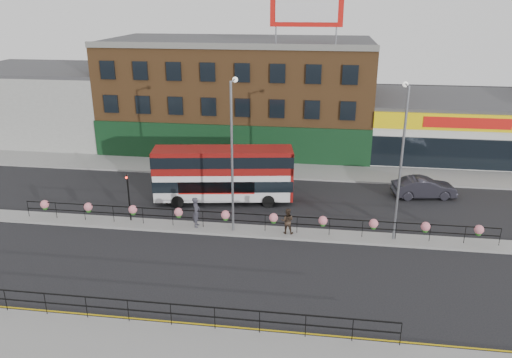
# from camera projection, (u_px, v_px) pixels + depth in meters

# --- Properties ---
(ground) EXTENTS (120.00, 120.00, 0.00)m
(ground) POSITION_uv_depth(u_px,v_px,m) (249.00, 232.00, 31.63)
(ground) COLOR black
(ground) RESTS_ON ground
(north_pavement) EXTENTS (60.00, 4.00, 0.15)m
(north_pavement) POSITION_uv_depth(u_px,v_px,m) (271.00, 170.00, 42.77)
(north_pavement) COLOR gray
(north_pavement) RESTS_ON ground
(median) EXTENTS (60.00, 1.60, 0.15)m
(median) POSITION_uv_depth(u_px,v_px,m) (249.00, 231.00, 31.61)
(median) COLOR gray
(median) RESTS_ON ground
(yellow_line_inner) EXTENTS (60.00, 0.10, 0.01)m
(yellow_line_inner) POSITION_uv_depth(u_px,v_px,m) (217.00, 326.00, 22.61)
(yellow_line_inner) COLOR gold
(yellow_line_inner) RESTS_ON ground
(yellow_line_outer) EXTENTS (60.00, 0.10, 0.01)m
(yellow_line_outer) POSITION_uv_depth(u_px,v_px,m) (216.00, 328.00, 22.44)
(yellow_line_outer) COLOR gold
(yellow_line_outer) RESTS_ON ground
(brick_building) EXTENTS (25.00, 12.21, 10.30)m
(brick_building) POSITION_uv_depth(u_px,v_px,m) (240.00, 93.00, 48.96)
(brick_building) COLOR brown
(brick_building) RESTS_ON ground
(supermarket) EXTENTS (15.00, 12.25, 5.30)m
(supermarket) POSITION_uv_depth(u_px,v_px,m) (448.00, 125.00, 47.14)
(supermarket) COLOR silver
(supermarket) RESTS_ON ground
(warehouse_west) EXTENTS (15.50, 12.00, 7.30)m
(warehouse_west) POSITION_uv_depth(u_px,v_px,m) (49.00, 102.00, 52.15)
(warehouse_west) COLOR #969792
(warehouse_west) RESTS_ON ground
(billboard) EXTENTS (6.00, 0.29, 4.40)m
(billboard) POSITION_uv_depth(u_px,v_px,m) (307.00, 8.00, 40.71)
(billboard) COLOR red
(billboard) RESTS_ON brick_building
(median_railing) EXTENTS (30.04, 0.56, 1.23)m
(median_railing) POSITION_uv_depth(u_px,v_px,m) (249.00, 217.00, 31.28)
(median_railing) COLOR black
(median_railing) RESTS_ON median
(south_railing) EXTENTS (20.04, 0.05, 1.12)m
(south_railing) POSITION_uv_depth(u_px,v_px,m) (171.00, 309.00, 22.17)
(south_railing) COLOR black
(south_railing) RESTS_ON south_pavement
(double_decker_bus) EXTENTS (10.13, 3.81, 4.00)m
(double_decker_bus) POSITION_uv_depth(u_px,v_px,m) (224.00, 170.00, 35.54)
(double_decker_bus) COLOR silver
(double_decker_bus) RESTS_ON ground
(car) EXTENTS (3.12, 5.12, 1.51)m
(car) POSITION_uv_depth(u_px,v_px,m) (424.00, 188.00, 36.90)
(car) COLOR #27262E
(car) RESTS_ON ground
(pedestrian_a) EXTENTS (0.75, 0.52, 1.98)m
(pedestrian_a) POSITION_uv_depth(u_px,v_px,m) (196.00, 212.00, 31.77)
(pedestrian_a) COLOR #32323C
(pedestrian_a) RESTS_ON median
(pedestrian_b) EXTENTS (0.83, 0.66, 1.65)m
(pedestrian_b) POSITION_uv_depth(u_px,v_px,m) (287.00, 221.00, 30.89)
(pedestrian_b) COLOR #37281E
(pedestrian_b) RESTS_ON median
(lamp_column_west) EXTENTS (0.34, 1.65, 9.42)m
(lamp_column_west) POSITION_uv_depth(u_px,v_px,m) (233.00, 144.00, 29.85)
(lamp_column_west) COLOR slate
(lamp_column_west) RESTS_ON median
(lamp_column_east) EXTENTS (0.33, 1.64, 9.33)m
(lamp_column_east) POSITION_uv_depth(u_px,v_px,m) (402.00, 151.00, 28.79)
(lamp_column_east) COLOR slate
(lamp_column_east) RESTS_ON median
(traffic_light_median) EXTENTS (0.15, 0.28, 3.65)m
(traffic_light_median) POSITION_uv_depth(u_px,v_px,m) (128.00, 187.00, 32.20)
(traffic_light_median) COLOR black
(traffic_light_median) RESTS_ON median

